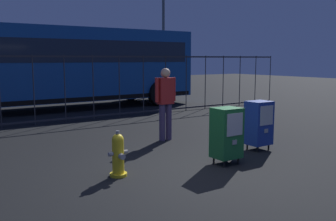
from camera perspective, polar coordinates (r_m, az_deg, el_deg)
name	(u,v)px	position (r m, az deg, el deg)	size (l,w,h in m)	color
ground_plane	(194,175)	(6.24, 3.94, -9.70)	(60.00, 60.00, 0.00)	black
fire_hydrant	(118,155)	(6.11, -7.59, -6.71)	(0.33, 0.31, 0.75)	yellow
newspaper_box_primary	(227,133)	(6.79, 8.91, -3.36)	(0.48, 0.42, 1.02)	black
newspaper_box_secondary	(259,123)	(7.96, 13.64, -1.83)	(0.48, 0.42, 1.02)	black
pedestrian	(165,100)	(8.62, -0.39, 1.65)	(0.55, 0.22, 1.67)	#382D51
fence_barrier	(65,88)	(11.55, -15.43, 3.30)	(18.03, 0.04, 2.00)	#2D2D33
bus_near	(58,63)	(14.62, -16.34, 6.89)	(10.50, 2.78, 3.00)	#19519E
street_light_far_left	(163,3)	(20.14, -0.71, 16.06)	(0.32, 0.32, 8.33)	#4C4F54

